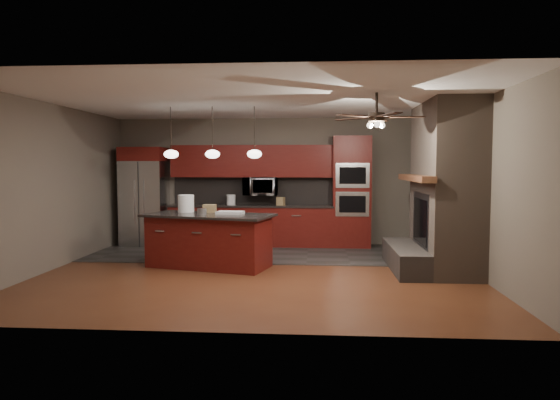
# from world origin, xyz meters

# --- Properties ---
(ground) EXTENTS (7.00, 7.00, 0.00)m
(ground) POSITION_xyz_m (0.00, 0.00, 0.00)
(ground) COLOR #59301A
(ground) RESTS_ON ground
(ceiling) EXTENTS (7.00, 6.00, 0.02)m
(ceiling) POSITION_xyz_m (0.00, 0.00, 2.80)
(ceiling) COLOR white
(ceiling) RESTS_ON back_wall
(back_wall) EXTENTS (7.00, 0.02, 2.80)m
(back_wall) POSITION_xyz_m (0.00, 3.00, 1.40)
(back_wall) COLOR #62584F
(back_wall) RESTS_ON ground
(right_wall) EXTENTS (0.02, 6.00, 2.80)m
(right_wall) POSITION_xyz_m (3.50, 0.00, 1.40)
(right_wall) COLOR #62584F
(right_wall) RESTS_ON ground
(left_wall) EXTENTS (0.02, 6.00, 2.80)m
(left_wall) POSITION_xyz_m (-3.50, 0.00, 1.40)
(left_wall) COLOR #62584F
(left_wall) RESTS_ON ground
(slate_tile_patch) EXTENTS (7.00, 2.40, 0.01)m
(slate_tile_patch) POSITION_xyz_m (0.00, 1.80, 0.01)
(slate_tile_patch) COLOR #312E2C
(slate_tile_patch) RESTS_ON ground
(fireplace_column) EXTENTS (1.30, 2.10, 2.80)m
(fireplace_column) POSITION_xyz_m (3.04, 0.40, 1.30)
(fireplace_column) COLOR #6B5A4D
(fireplace_column) RESTS_ON ground
(back_cabinetry) EXTENTS (3.59, 0.64, 2.20)m
(back_cabinetry) POSITION_xyz_m (-0.48, 2.74, 0.89)
(back_cabinetry) COLOR #5E1611
(back_cabinetry) RESTS_ON ground
(oven_tower) EXTENTS (0.80, 0.63, 2.38)m
(oven_tower) POSITION_xyz_m (1.70, 2.69, 1.19)
(oven_tower) COLOR #5E1611
(oven_tower) RESTS_ON ground
(microwave) EXTENTS (0.73, 0.41, 0.50)m
(microwave) POSITION_xyz_m (-0.27, 2.75, 1.30)
(microwave) COLOR silver
(microwave) RESTS_ON back_cabinetry
(refrigerator) EXTENTS (0.93, 0.75, 2.15)m
(refrigerator) POSITION_xyz_m (-2.83, 2.62, 1.08)
(refrigerator) COLOR silver
(refrigerator) RESTS_ON ground
(kitchen_island) EXTENTS (2.37, 1.52, 0.92)m
(kitchen_island) POSITION_xyz_m (-0.91, 0.37, 0.46)
(kitchen_island) COLOR #5E1611
(kitchen_island) RESTS_ON ground
(white_bucket) EXTENTS (0.39, 0.39, 0.31)m
(white_bucket) POSITION_xyz_m (-1.40, 0.71, 1.08)
(white_bucket) COLOR white
(white_bucket) RESTS_ON kitchen_island
(paint_can) EXTENTS (0.21, 0.21, 0.10)m
(paint_can) POSITION_xyz_m (-1.00, 0.24, 0.97)
(paint_can) COLOR #A2A2A6
(paint_can) RESTS_ON kitchen_island
(paint_tray) EXTENTS (0.48, 0.36, 0.04)m
(paint_tray) POSITION_xyz_m (-0.55, 0.45, 0.94)
(paint_tray) COLOR silver
(paint_tray) RESTS_ON kitchen_island
(cardboard_box) EXTENTS (0.22, 0.17, 0.14)m
(cardboard_box) POSITION_xyz_m (-0.96, 0.71, 0.99)
(cardboard_box) COLOR olive
(cardboard_box) RESTS_ON kitchen_island
(counter_bucket) EXTENTS (0.24, 0.24, 0.22)m
(counter_bucket) POSITION_xyz_m (-0.92, 2.70, 1.01)
(counter_bucket) COLOR white
(counter_bucket) RESTS_ON back_cabinetry
(counter_box) EXTENTS (0.19, 0.17, 0.17)m
(counter_box) POSITION_xyz_m (0.18, 2.65, 0.99)
(counter_box) COLOR #A68656
(counter_box) RESTS_ON back_cabinetry
(pendant_left) EXTENTS (0.26, 0.26, 0.92)m
(pendant_left) POSITION_xyz_m (-1.65, 0.70, 1.96)
(pendant_left) COLOR black
(pendant_left) RESTS_ON ceiling
(pendant_center) EXTENTS (0.26, 0.26, 0.92)m
(pendant_center) POSITION_xyz_m (-0.90, 0.70, 1.96)
(pendant_center) COLOR black
(pendant_center) RESTS_ON ceiling
(pendant_right) EXTENTS (0.26, 0.26, 0.92)m
(pendant_right) POSITION_xyz_m (-0.15, 0.70, 1.96)
(pendant_right) COLOR black
(pendant_right) RESTS_ON ceiling
(ceiling_fan) EXTENTS (1.27, 1.33, 0.41)m
(ceiling_fan) POSITION_xyz_m (1.80, -0.80, 2.46)
(ceiling_fan) COLOR black
(ceiling_fan) RESTS_ON ceiling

